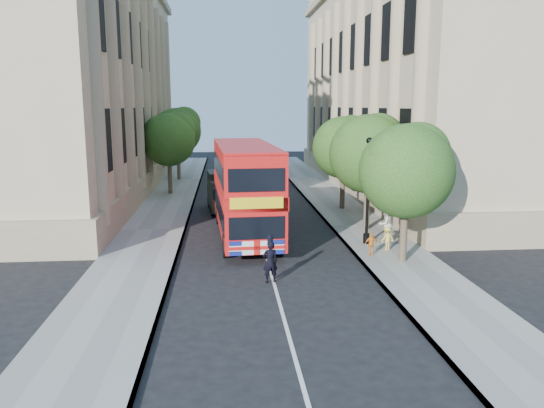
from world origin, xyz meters
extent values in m
plane|color=black|center=(0.00, 0.00, 0.00)|extent=(120.00, 120.00, 0.00)
cube|color=gray|center=(5.75, 10.00, 0.06)|extent=(3.50, 80.00, 0.12)
cube|color=gray|center=(-5.75, 10.00, 0.06)|extent=(3.50, 80.00, 0.12)
cube|color=tan|center=(13.80, 24.00, 9.00)|extent=(12.00, 38.00, 18.00)
cube|color=tan|center=(-13.80, 24.00, 9.00)|extent=(12.00, 38.00, 18.00)
cylinder|color=#473828|center=(5.80, 3.00, 1.43)|extent=(0.32, 0.32, 2.86)
sphere|color=#214416|center=(5.80, 3.00, 4.03)|extent=(4.00, 4.00, 4.00)
sphere|color=#214416|center=(6.40, 3.40, 4.68)|extent=(2.80, 2.80, 2.80)
sphere|color=#214416|center=(5.30, 2.70, 4.55)|extent=(2.60, 2.60, 2.60)
cylinder|color=#473828|center=(5.80, 9.00, 1.50)|extent=(0.32, 0.32, 2.99)
sphere|color=#214416|center=(5.80, 9.00, 4.22)|extent=(4.20, 4.20, 4.20)
sphere|color=#214416|center=(6.40, 9.40, 4.90)|extent=(2.94, 2.94, 2.94)
sphere|color=#214416|center=(5.30, 8.70, 4.76)|extent=(2.73, 2.73, 2.73)
cylinder|color=#473828|center=(5.80, 15.00, 1.45)|extent=(0.32, 0.32, 2.90)
sphere|color=#214416|center=(5.80, 15.00, 4.09)|extent=(4.00, 4.00, 4.00)
sphere|color=#214416|center=(6.40, 15.40, 4.75)|extent=(2.80, 2.80, 2.80)
sphere|color=#214416|center=(5.30, 14.70, 4.62)|extent=(2.60, 2.60, 2.60)
cylinder|color=#473828|center=(-6.00, 22.00, 1.50)|extent=(0.32, 0.32, 2.99)
sphere|color=#214416|center=(-6.00, 22.00, 4.22)|extent=(4.00, 4.00, 4.00)
sphere|color=#214416|center=(-5.40, 22.40, 4.90)|extent=(2.80, 2.80, 2.80)
sphere|color=#214416|center=(-6.50, 21.70, 4.76)|extent=(2.60, 2.60, 2.60)
cylinder|color=#473828|center=(-6.00, 30.00, 1.58)|extent=(0.32, 0.32, 3.17)
sphere|color=#214416|center=(-6.00, 30.00, 4.46)|extent=(4.20, 4.20, 4.20)
sphere|color=#214416|center=(-5.40, 30.40, 5.18)|extent=(2.94, 2.94, 2.94)
sphere|color=#214416|center=(-6.50, 29.70, 5.04)|extent=(2.73, 2.73, 2.73)
cylinder|color=black|center=(5.00, 6.00, 0.37)|extent=(0.30, 0.30, 0.50)
cylinder|color=black|center=(5.00, 6.00, 2.62)|extent=(0.14, 0.14, 5.00)
sphere|color=black|center=(5.00, 6.00, 5.12)|extent=(0.32, 0.32, 0.32)
cube|color=red|center=(-0.80, 8.27, 2.61)|extent=(3.26, 10.35, 4.25)
cube|color=black|center=(-0.80, 8.27, 1.67)|extent=(3.28, 9.71, 0.97)
cube|color=black|center=(-0.80, 8.27, 3.71)|extent=(3.28, 9.71, 0.97)
cube|color=yellow|center=(-0.52, 3.17, 2.74)|extent=(2.26, 0.21, 0.48)
cylinder|color=black|center=(-1.81, 4.60, 0.54)|extent=(0.36, 1.09, 1.08)
cylinder|color=black|center=(0.61, 4.74, 0.54)|extent=(0.36, 1.09, 1.08)
cylinder|color=black|center=(-2.21, 11.58, 0.54)|extent=(0.36, 1.09, 1.08)
cylinder|color=black|center=(0.22, 11.72, 0.54)|extent=(0.36, 1.09, 1.08)
cube|color=black|center=(-1.82, 13.93, 1.22)|extent=(1.95, 1.79, 1.89)
cube|color=black|center=(-1.74, 13.17, 1.44)|extent=(1.63, 0.26, 0.63)
cube|color=black|center=(-2.01, 15.91, 1.40)|extent=(2.07, 3.05, 2.26)
cube|color=black|center=(-1.96, 15.37, 0.32)|extent=(2.03, 4.47, 0.23)
cylinder|color=black|center=(-2.62, 13.76, 0.36)|extent=(0.27, 0.74, 0.72)
cylinder|color=black|center=(-1.00, 13.92, 0.36)|extent=(0.27, 0.74, 0.72)
cylinder|color=black|center=(-2.90, 16.73, 0.36)|extent=(0.27, 0.74, 0.72)
cylinder|color=black|center=(-1.29, 16.88, 0.36)|extent=(0.27, 0.74, 0.72)
imported|color=black|center=(-0.14, 1.00, 0.82)|extent=(0.67, 0.51, 1.64)
imported|color=beige|center=(5.99, 6.19, 1.02)|extent=(1.10, 1.01, 1.81)
imported|color=orange|center=(4.68, 3.98, 0.64)|extent=(0.61, 0.26, 1.04)
imported|color=#EECF51|center=(5.65, 4.74, 0.68)|extent=(0.82, 0.62, 1.12)
camera|label=1|loc=(-1.82, -18.56, 6.76)|focal=35.00mm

